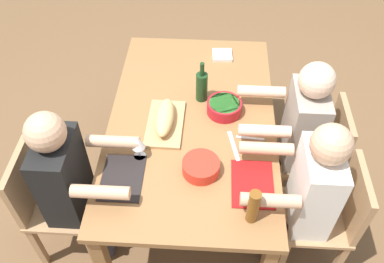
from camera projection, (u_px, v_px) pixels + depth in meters
The scene contains 20 objects.
ground_plane at pixel (192, 187), 3.12m from camera, with size 8.00×8.00×0.00m, color brown.
dining_table at pixel (192, 128), 2.64m from camera, with size 1.72×1.04×0.74m.
chair_near_center at pixel (318, 152), 2.73m from camera, with size 0.40×0.40×0.85m.
diner_near_center at pixel (296, 129), 2.58m from camera, with size 0.41×0.53×1.20m.
chair_near_left at pixel (330, 213), 2.41m from camera, with size 0.40×0.40×0.85m.
diner_near_left at pixel (306, 191), 2.26m from camera, with size 0.41×0.53×1.20m.
chair_far_left at pixel (49, 199), 2.48m from camera, with size 0.40×0.40×0.85m.
diner_far_left at pixel (71, 180), 2.31m from camera, with size 0.41×0.53×1.20m.
serving_bowl_greens at pixel (224, 107), 2.59m from camera, with size 0.22×0.22×0.08m.
serving_bowl_pasta at pixel (201, 166), 2.27m from camera, with size 0.21×0.21×0.08m.
cutting_board at pixel (165, 124), 2.54m from camera, with size 0.40×0.22×0.02m, color tan.
bread_loaf at pixel (165, 117), 2.50m from camera, with size 0.32×0.11×0.09m, color tan.
wine_bottle at pixel (202, 86), 2.63m from camera, with size 0.08×0.08×0.29m.
beer_bottle at pixel (253, 207), 2.02m from camera, with size 0.06×0.06×0.22m, color brown.
wine_glass at pixel (138, 143), 2.29m from camera, with size 0.08×0.08×0.17m.
fork_near_center at pixel (250, 138), 2.47m from camera, with size 0.02×0.17×0.01m, color silver.
placemat_near_left at pixel (252, 184), 2.24m from camera, with size 0.32×0.23×0.01m, color maroon.
placemat_far_left at pixel (122, 178), 2.27m from camera, with size 0.32×0.23×0.01m, color black.
carving_knife at pixel (234, 146), 2.42m from camera, with size 0.23×0.02×0.01m, color silver.
napkin_stack at pixel (222, 55), 3.01m from camera, with size 0.14×0.14×0.02m, color white.
Camera 1 is at (-1.80, -0.10, 2.59)m, focal length 38.46 mm.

